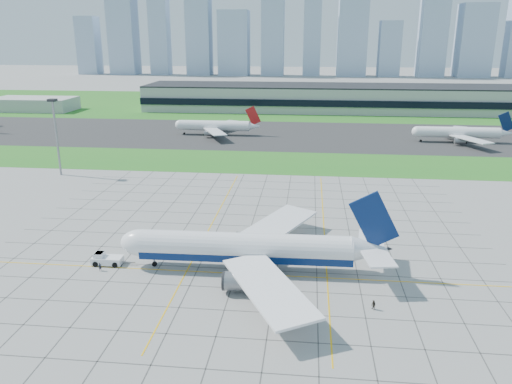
{
  "coord_description": "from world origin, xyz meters",
  "views": [
    {
      "loc": [
        13.52,
        -90.86,
        45.15
      ],
      "look_at": [
        0.57,
        30.19,
        7.0
      ],
      "focal_mm": 35.0,
      "sensor_mm": 36.0,
      "label": 1
    }
  ],
  "objects_px": {
    "distant_jet_1": "(216,126)",
    "distant_jet_2": "(459,132)",
    "pushback_tug": "(106,259)",
    "airliner": "(247,248)",
    "crew_far": "(373,305)",
    "light_mast": "(55,128)",
    "crew_near": "(100,267)"
  },
  "relations": [
    {
      "from": "light_mast",
      "to": "airliner",
      "type": "xyz_separation_m",
      "value": [
        72.09,
        -65.14,
        -11.42
      ]
    },
    {
      "from": "crew_far",
      "to": "pushback_tug",
      "type": "bearing_deg",
      "value": -140.32
    },
    {
      "from": "crew_far",
      "to": "airliner",
      "type": "bearing_deg",
      "value": -155.94
    },
    {
      "from": "pushback_tug",
      "to": "crew_near",
      "type": "xyz_separation_m",
      "value": [
        0.03,
        -3.11,
        -0.24
      ]
    },
    {
      "from": "light_mast",
      "to": "pushback_tug",
      "type": "bearing_deg",
      "value": -56.96
    },
    {
      "from": "airliner",
      "to": "distant_jet_1",
      "type": "xyz_separation_m",
      "value": [
        -32.73,
        141.31,
        -0.28
      ]
    },
    {
      "from": "crew_near",
      "to": "distant_jet_2",
      "type": "relative_size",
      "value": 0.04
    },
    {
      "from": "crew_near",
      "to": "crew_far",
      "type": "relative_size",
      "value": 0.97
    },
    {
      "from": "distant_jet_2",
      "to": "pushback_tug",
      "type": "bearing_deg",
      "value": -128.23
    },
    {
      "from": "crew_near",
      "to": "crew_far",
      "type": "distance_m",
      "value": 53.7
    },
    {
      "from": "airliner",
      "to": "distant_jet_1",
      "type": "bearing_deg",
      "value": 102.0
    },
    {
      "from": "pushback_tug",
      "to": "distant_jet_1",
      "type": "height_order",
      "value": "distant_jet_1"
    },
    {
      "from": "crew_near",
      "to": "distant_jet_1",
      "type": "bearing_deg",
      "value": 32.79
    },
    {
      "from": "light_mast",
      "to": "crew_near",
      "type": "height_order",
      "value": "light_mast"
    },
    {
      "from": "pushback_tug",
      "to": "distant_jet_2",
      "type": "height_order",
      "value": "distant_jet_2"
    },
    {
      "from": "crew_far",
      "to": "distant_jet_1",
      "type": "relative_size",
      "value": 0.04
    },
    {
      "from": "distant_jet_1",
      "to": "distant_jet_2",
      "type": "height_order",
      "value": "same"
    },
    {
      "from": "airliner",
      "to": "crew_far",
      "type": "xyz_separation_m",
      "value": [
        23.47,
        -12.98,
        -3.86
      ]
    },
    {
      "from": "pushback_tug",
      "to": "distant_jet_2",
      "type": "bearing_deg",
      "value": 50.73
    },
    {
      "from": "light_mast",
      "to": "distant_jet_2",
      "type": "height_order",
      "value": "light_mast"
    },
    {
      "from": "airliner",
      "to": "distant_jet_2",
      "type": "distance_m",
      "value": 156.21
    },
    {
      "from": "airliner",
      "to": "light_mast",
      "type": "bearing_deg",
      "value": 136.85
    },
    {
      "from": "distant_jet_2",
      "to": "airliner",
      "type": "bearing_deg",
      "value": -119.82
    },
    {
      "from": "airliner",
      "to": "distant_jet_2",
      "type": "height_order",
      "value": "airliner"
    },
    {
      "from": "pushback_tug",
      "to": "distant_jet_2",
      "type": "relative_size",
      "value": 0.21
    },
    {
      "from": "light_mast",
      "to": "distant_jet_1",
      "type": "distance_m",
      "value": 86.54
    },
    {
      "from": "light_mast",
      "to": "pushback_tug",
      "type": "xyz_separation_m",
      "value": [
        42.66,
        -65.6,
        -15.06
      ]
    },
    {
      "from": "airliner",
      "to": "crew_near",
      "type": "distance_m",
      "value": 29.87
    },
    {
      "from": "distant_jet_1",
      "to": "crew_far",
      "type": "bearing_deg",
      "value": -69.99
    },
    {
      "from": "light_mast",
      "to": "pushback_tug",
      "type": "height_order",
      "value": "light_mast"
    },
    {
      "from": "crew_far",
      "to": "distant_jet_2",
      "type": "distance_m",
      "value": 158.13
    },
    {
      "from": "pushback_tug",
      "to": "distant_jet_2",
      "type": "xyz_separation_m",
      "value": [
        107.12,
        135.98,
        3.37
      ]
    }
  ]
}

